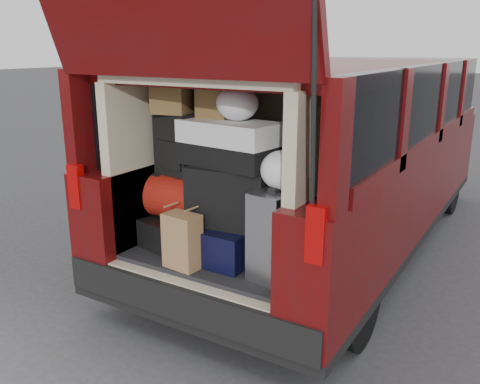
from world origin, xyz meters
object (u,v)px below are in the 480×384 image
object	(u,v)px
kraft_bag	(182,241)
twotone_duffel	(229,143)
navy_hardshell	(228,239)
backpack	(178,144)
black_hardshell	(181,230)
red_duffel	(184,198)
black_soft_case	(232,196)
silver_roller	(279,234)

from	to	relation	value
kraft_bag	twotone_duffel	distance (m)	0.69
navy_hardshell	backpack	size ratio (longest dim) A/B	1.27
navy_hardshell	twotone_duffel	xyz separation A→B (m)	(0.00, 0.02, 0.65)
black_hardshell	red_duffel	size ratio (longest dim) A/B	1.06
black_soft_case	navy_hardshell	bearing A→B (deg)	173.35
red_duffel	twotone_duffel	xyz separation A→B (m)	(0.36, 0.03, 0.41)
kraft_bag	red_duffel	world-z (taller)	red_duffel
kraft_bag	twotone_duffel	world-z (taller)	twotone_duffel
twotone_duffel	black_hardshell	bearing A→B (deg)	-171.32
navy_hardshell	kraft_bag	bearing A→B (deg)	-116.14
backpack	red_duffel	bearing A→B (deg)	-23.42
silver_roller	twotone_duffel	bearing A→B (deg)	174.53
black_hardshell	silver_roller	size ratio (longest dim) A/B	0.92
navy_hardshell	backpack	world-z (taller)	backpack
black_soft_case	twotone_duffel	world-z (taller)	twotone_duffel
navy_hardshell	backpack	bearing A→B (deg)	174.81
red_duffel	twotone_duffel	distance (m)	0.55
silver_roller	backpack	distance (m)	0.98
navy_hardshell	backpack	distance (m)	0.74
black_hardshell	black_soft_case	world-z (taller)	black_soft_case
silver_roller	black_soft_case	xyz separation A→B (m)	(-0.39, 0.09, 0.16)
silver_roller	backpack	bearing A→B (deg)	-178.85
black_hardshell	silver_roller	distance (m)	0.86
black_hardshell	twotone_duffel	world-z (taller)	twotone_duffel
backpack	twotone_duffel	size ratio (longest dim) A/B	0.66
black_hardshell	black_soft_case	bearing A→B (deg)	10.47
black_hardshell	backpack	bearing A→B (deg)	140.94
black_hardshell	backpack	xyz separation A→B (m)	(-0.02, 0.03, 0.62)
black_hardshell	kraft_bag	bearing A→B (deg)	-38.43
kraft_bag	red_duffel	xyz separation A→B (m)	(-0.21, 0.30, 0.18)
black_hardshell	red_duffel	xyz separation A→B (m)	(0.05, -0.01, 0.25)
kraft_bag	black_soft_case	distance (m)	0.43
silver_roller	kraft_bag	size ratio (longest dim) A/B	1.53
black_hardshell	silver_roller	bearing A→B (deg)	4.91
black_hardshell	navy_hardshell	world-z (taller)	navy_hardshell
kraft_bag	backpack	xyz separation A→B (m)	(-0.28, 0.34, 0.54)
kraft_bag	silver_roller	bearing A→B (deg)	25.71
red_duffel	black_soft_case	xyz separation A→B (m)	(0.40, 0.00, 0.08)
black_hardshell	backpack	size ratio (longest dim) A/B	1.17
black_soft_case	backpack	bearing A→B (deg)	168.63
black_hardshell	backpack	distance (m)	0.62
red_duffel	silver_roller	bearing A→B (deg)	-9.36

